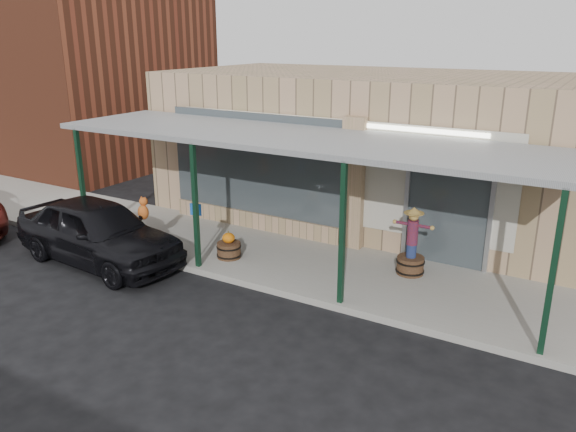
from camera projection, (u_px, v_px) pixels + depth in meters
The scene contains 9 objects.
ground at pixel (201, 332), 10.33m from camera, with size 120.00×120.00×0.00m, color black.
sidewalk at pixel (298, 263), 13.26m from camera, with size 40.00×3.20×0.15m, color gray.
storefront at pixel (375, 147), 16.37m from camera, with size 12.00×6.25×4.20m.
awning at pixel (297, 140), 12.32m from camera, with size 12.00×3.00×3.04m.
block_buildings_near at pixel (459, 89), 15.73m from camera, with size 61.00×8.00×8.00m.
barrel_scarecrow at pixel (411, 252), 12.35m from camera, with size 0.93×0.72×1.55m.
barrel_pumpkin at pixel (229, 248), 13.34m from camera, with size 0.58×0.58×0.66m.
handicap_sign at pixel (196, 224), 13.08m from camera, with size 0.28×0.08×1.36m.
parked_sedan at pixel (98, 231), 13.29m from camera, with size 4.69×2.16×1.55m.
Camera 1 is at (6.04, -7.07, 5.23)m, focal length 35.00 mm.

